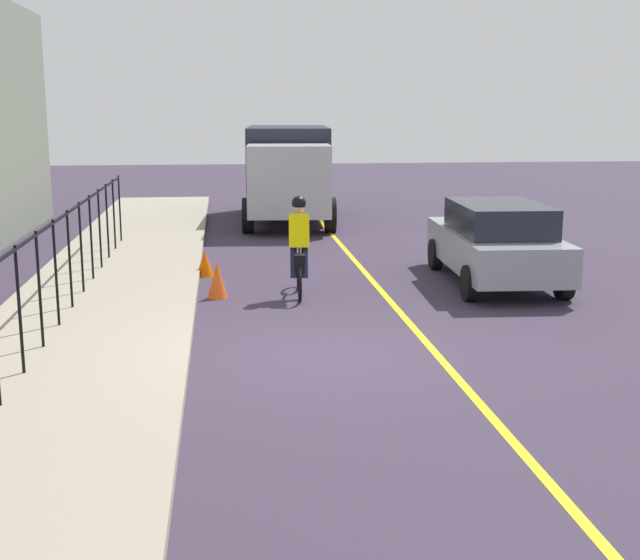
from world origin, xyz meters
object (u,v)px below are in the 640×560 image
traffic_cone_far (205,263)px  traffic_cone_near (217,279)px  cyclist_lead (299,247)px  box_truck_background (288,169)px  patrol_sedan (496,242)px

traffic_cone_far → traffic_cone_near: bearing=-172.8°
cyclist_lead → traffic_cone_near: 1.58m
cyclist_lead → box_truck_background: (10.41, -0.63, 0.64)m
patrol_sedan → box_truck_background: (9.70, 3.26, 0.73)m
box_truck_background → traffic_cone_far: (-8.31, 2.36, -1.29)m
patrol_sedan → cyclist_lead: bearing=102.9°
cyclist_lead → patrol_sedan: size_ratio=0.41×
cyclist_lead → patrol_sedan: 3.95m
traffic_cone_far → patrol_sedan: bearing=-103.9°
cyclist_lead → traffic_cone_near: size_ratio=2.68×
cyclist_lead → traffic_cone_far: (2.10, 1.73, -0.65)m
cyclist_lead → traffic_cone_far: cyclist_lead is taller
patrol_sedan → traffic_cone_far: (1.39, 5.62, -0.57)m
traffic_cone_near → traffic_cone_far: traffic_cone_near is taller
cyclist_lead → box_truck_background: box_truck_background is taller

